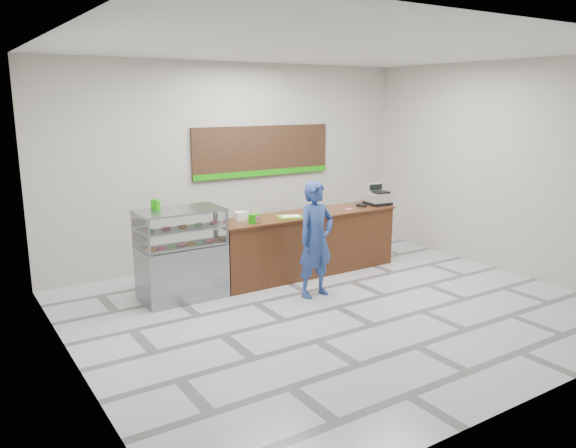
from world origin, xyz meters
TOP-DOWN VIEW (x-y plane):
  - floor at (0.00, 0.00)m, footprint 7.00×7.00m
  - back_wall at (0.00, 3.00)m, footprint 7.00×0.00m
  - ceiling at (0.00, 0.00)m, footprint 7.00×7.00m
  - sales_counter at (0.55, 1.55)m, footprint 3.26×0.76m
  - display_case at (-1.67, 1.55)m, footprint 1.22×0.72m
  - menu_board at (0.55, 2.96)m, footprint 2.80×0.06m
  - cash_register at (2.05, 1.50)m, footprint 0.44×0.46m
  - card_terminal at (1.68, 1.50)m, footprint 0.13×0.18m
  - serving_tray at (0.13, 1.41)m, footprint 0.46×0.40m
  - napkin_box at (-0.63, 1.67)m, footprint 0.16×0.16m
  - straw_cup at (-0.49, 1.72)m, footprint 0.08×0.08m
  - promo_box at (-0.55, 1.35)m, footprint 0.18×0.14m
  - donut_decal at (1.37, 1.46)m, footprint 0.14×0.14m
  - green_cup_left at (-1.95, 1.66)m, footprint 0.09×0.09m
  - green_cup_right at (-1.97, 1.73)m, footprint 0.10×0.10m
  - customer at (0.03, 0.57)m, footprint 0.66×0.47m

SIDE VIEW (x-z plane):
  - floor at x=0.00m, z-range 0.00..0.00m
  - sales_counter at x=0.55m, z-range 0.00..1.03m
  - display_case at x=-1.67m, z-range 0.01..1.34m
  - customer at x=0.03m, z-range 0.00..1.72m
  - donut_decal at x=1.37m, z-range 1.03..1.03m
  - serving_tray at x=0.13m, z-range 1.03..1.05m
  - card_terminal at x=1.68m, z-range 1.03..1.07m
  - straw_cup at x=-0.49m, z-range 1.03..1.15m
  - napkin_box at x=-0.63m, z-range 1.03..1.16m
  - promo_box at x=-0.55m, z-range 1.03..1.17m
  - cash_register at x=2.05m, z-range 0.98..1.35m
  - green_cup_left at x=-1.95m, z-range 1.33..1.47m
  - green_cup_right at x=-1.97m, z-range 1.33..1.48m
  - back_wall at x=0.00m, z-range -1.75..5.25m
  - menu_board at x=0.55m, z-range 1.48..2.38m
  - ceiling at x=0.00m, z-range 3.50..3.50m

